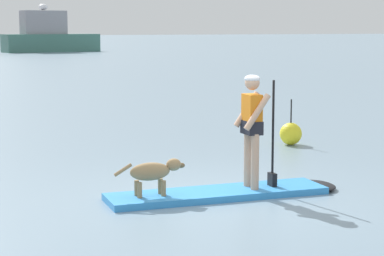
{
  "coord_description": "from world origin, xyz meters",
  "views": [
    {
      "loc": [
        -4.25,
        -9.63,
        2.5
      ],
      "look_at": [
        0.0,
        1.0,
        0.9
      ],
      "focal_mm": 68.19,
      "sensor_mm": 36.0,
      "label": 1
    }
  ],
  "objects": [
    {
      "name": "dog",
      "position": [
        -0.98,
        0.04,
        0.44
      ],
      "size": [
        1.05,
        0.24,
        0.52
      ],
      "color": "#997A51",
      "rests_on": "paddleboard"
    },
    {
      "name": "moored_boat_far_starboard",
      "position": [
        9.49,
        62.69,
        1.51
      ],
      "size": [
        9.71,
        4.11,
        4.68
      ],
      "color": "#3F7266",
      "rests_on": "ground_plane"
    },
    {
      "name": "marker_buoy",
      "position": [
        3.38,
        3.8,
        0.24
      ],
      "size": [
        0.47,
        0.47,
        0.97
      ],
      "color": "yellow",
      "rests_on": "ground_plane"
    },
    {
      "name": "ground_plane",
      "position": [
        0.0,
        0.0,
        0.0
      ],
      "size": [
        400.0,
        400.0,
        0.0
      ],
      "primitive_type": "plane",
      "color": "gray"
    },
    {
      "name": "person_paddler",
      "position": [
        0.56,
        -0.02,
        1.08
      ],
      "size": [
        0.61,
        0.49,
        1.69
      ],
      "color": "tan",
      "rests_on": "paddleboard"
    },
    {
      "name": "paddleboard",
      "position": [
        0.23,
        -0.01,
        0.05
      ],
      "size": [
        3.61,
        0.92,
        0.1
      ],
      "color": "#338CD8",
      "rests_on": "ground_plane"
    }
  ]
}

